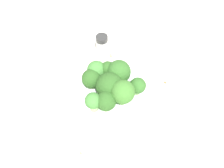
# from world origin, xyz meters

# --- Properties ---
(ground_plane) EXTENTS (3.00, 3.00, 0.00)m
(ground_plane) POSITION_xyz_m (0.00, 0.00, 0.00)
(ground_plane) COLOR silver
(bowl) EXTENTS (0.15, 0.15, 0.04)m
(bowl) POSITION_xyz_m (0.00, 0.00, 0.02)
(bowl) COLOR silver
(bowl) RESTS_ON ground_plane
(broccoli_floret_0) EXTENTS (0.05, 0.05, 0.06)m
(broccoli_floret_0) POSITION_xyz_m (0.03, 0.00, 0.08)
(broccoli_floret_0) COLOR #7A9E5B
(broccoli_floret_0) RESTS_ON bowl
(broccoli_floret_1) EXTENTS (0.05, 0.05, 0.06)m
(broccoli_floret_1) POSITION_xyz_m (-0.01, 0.03, 0.08)
(broccoli_floret_1) COLOR #7A9E5B
(broccoli_floret_1) RESTS_ON bowl
(broccoli_floret_2) EXTENTS (0.06, 0.06, 0.06)m
(broccoli_floret_2) POSITION_xyz_m (-0.00, -0.01, 0.07)
(broccoli_floret_2) COLOR #84AD66
(broccoli_floret_2) RESTS_ON bowl
(broccoli_floret_3) EXTENTS (0.03, 0.03, 0.05)m
(broccoli_floret_3) POSITION_xyz_m (-0.04, 0.02, 0.07)
(broccoli_floret_3) COLOR #8EB770
(broccoli_floret_3) RESTS_ON bowl
(broccoli_floret_4) EXTENTS (0.04, 0.04, 0.05)m
(broccoli_floret_4) POSITION_xyz_m (-0.05, -0.00, 0.07)
(broccoli_floret_4) COLOR #84AD66
(broccoli_floret_4) RESTS_ON bowl
(broccoli_floret_5) EXTENTS (0.03, 0.03, 0.05)m
(broccoli_floret_5) POSITION_xyz_m (0.01, -0.05, 0.07)
(broccoli_floret_5) COLOR #8EB770
(broccoli_floret_5) RESTS_ON bowl
(broccoli_floret_6) EXTENTS (0.04, 0.04, 0.05)m
(broccoli_floret_6) POSITION_xyz_m (0.02, -0.03, 0.07)
(broccoli_floret_6) COLOR #8EB770
(broccoli_floret_6) RESTS_ON bowl
(broccoli_floret_7) EXTENTS (0.04, 0.04, 0.05)m
(broccoli_floret_7) POSITION_xyz_m (-0.04, -0.02, 0.07)
(broccoli_floret_7) COLOR #84AD66
(broccoli_floret_7) RESTS_ON bowl
(broccoli_floret_8) EXTENTS (0.03, 0.03, 0.05)m
(broccoli_floret_8) POSITION_xyz_m (0.04, 0.04, 0.07)
(broccoli_floret_8) COLOR #7A9E5B
(broccoli_floret_8) RESTS_ON bowl
(pepper_shaker) EXTENTS (0.03, 0.03, 0.06)m
(pepper_shaker) POSITION_xyz_m (-0.14, 0.08, 0.03)
(pepper_shaker) COLOR silver
(pepper_shaker) RESTS_ON ground_plane
(almond_crumb_0) EXTENTS (0.01, 0.01, 0.01)m
(almond_crumb_0) POSITION_xyz_m (-0.11, 0.09, 0.00)
(almond_crumb_0) COLOR tan
(almond_crumb_0) RESTS_ON ground_plane
(almond_crumb_1) EXTENTS (0.01, 0.00, 0.01)m
(almond_crumb_1) POSITION_xyz_m (0.04, 0.14, 0.00)
(almond_crumb_1) COLOR olive
(almond_crumb_1) RESTS_ON ground_plane
(almond_crumb_2) EXTENTS (0.01, 0.01, 0.01)m
(almond_crumb_2) POSITION_xyz_m (0.05, -0.13, 0.00)
(almond_crumb_2) COLOR tan
(almond_crumb_2) RESTS_ON ground_plane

